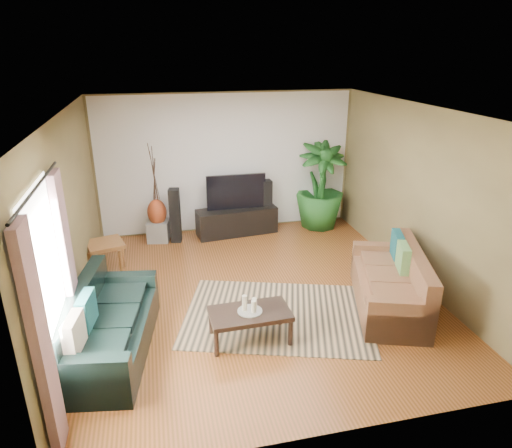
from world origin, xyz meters
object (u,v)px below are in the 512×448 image
object	(u,v)px
pedestal	(159,231)
vase	(157,212)
television	(236,192)
potted_plant	(320,186)
sofa_left	(110,322)
speaker_right	(266,205)
side_table	(107,259)
tv_stand	(237,221)
coffee_table	(250,326)
sofa_right	(389,280)
speaker_left	(175,216)

from	to	relation	value
pedestal	vase	distance (m)	0.37
television	potted_plant	xyz separation A→B (m)	(1.72, 0.00, 0.01)
potted_plant	sofa_left	bearing A→B (deg)	-138.77
potted_plant	pedestal	size ratio (longest dim) A/B	4.44
speaker_right	side_table	xyz separation A→B (m)	(-2.99, -1.36, -0.23)
sofa_left	tv_stand	bearing A→B (deg)	-23.15
tv_stand	side_table	xyz separation A→B (m)	(-2.37, -1.26, 0.03)
potted_plant	vase	distance (m)	3.26
tv_stand	side_table	bearing A→B (deg)	-158.71
television	coffee_table	bearing A→B (deg)	-97.91
side_table	tv_stand	bearing A→B (deg)	28.08
coffee_table	potted_plant	world-z (taller)	potted_plant
sofa_right	tv_stand	world-z (taller)	sofa_right
sofa_right	pedestal	world-z (taller)	sofa_right
coffee_table	vase	xyz separation A→B (m)	(-1.03, 3.50, 0.37)
sofa_left	pedestal	xyz separation A→B (m)	(0.64, 3.38, -0.23)
speaker_left	side_table	bearing A→B (deg)	-124.84
tv_stand	television	size ratio (longest dim) A/B	1.36
tv_stand	side_table	distance (m)	2.68
sofa_left	sofa_right	world-z (taller)	same
potted_plant	side_table	size ratio (longest dim) A/B	3.04
pedestal	television	bearing A→B (deg)	0.90
coffee_table	speaker_right	distance (m)	3.77
coffee_table	television	world-z (taller)	television
coffee_table	television	size ratio (longest dim) A/B	0.87
coffee_table	side_table	bearing A→B (deg)	128.14
coffee_table	vase	distance (m)	3.66
tv_stand	pedestal	xyz separation A→B (m)	(-1.52, -0.00, -0.07)
television	vase	distance (m)	1.55
television	potted_plant	world-z (taller)	potted_plant
speaker_right	pedestal	bearing A→B (deg)	177.38
television	speaker_left	world-z (taller)	television
television	speaker_right	distance (m)	0.72
pedestal	vase	world-z (taller)	vase
tv_stand	television	world-z (taller)	television
sofa_left	television	size ratio (longest dim) A/B	1.72
tv_stand	speaker_left	xyz separation A→B (m)	(-1.19, -0.12, 0.26)
potted_plant	coffee_table	bearing A→B (deg)	-122.10
sofa_right	speaker_left	world-z (taller)	speaker_left
sofa_right	speaker_right	size ratio (longest dim) A/B	1.82
sofa_left	tv_stand	distance (m)	4.02
coffee_table	vase	size ratio (longest dim) A/B	2.00
speaker_left	side_table	xyz separation A→B (m)	(-1.17, -1.14, -0.23)
sofa_right	vase	world-z (taller)	sofa_right
potted_plant	side_table	xyz separation A→B (m)	(-4.09, -1.29, -0.58)
vase	potted_plant	bearing A→B (deg)	0.48
potted_plant	tv_stand	bearing A→B (deg)	-179.22
tv_stand	pedestal	world-z (taller)	tv_stand
sofa_right	television	distance (m)	3.58
coffee_table	speaker_right	xyz separation A→B (m)	(1.11, 3.59, 0.31)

